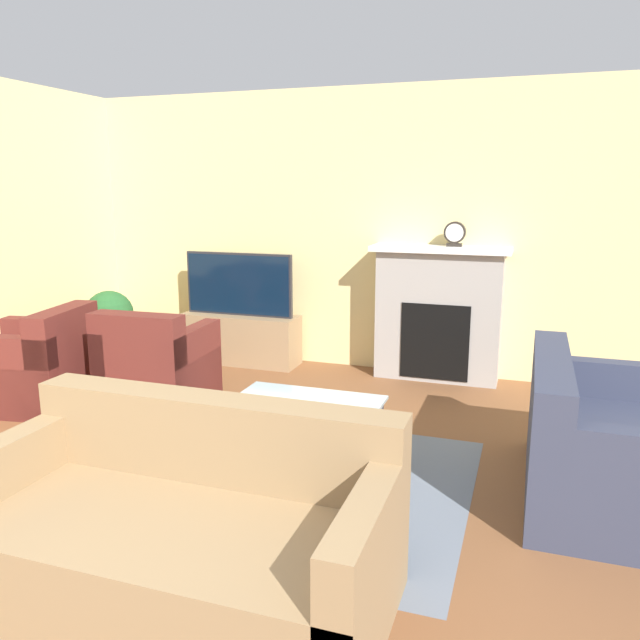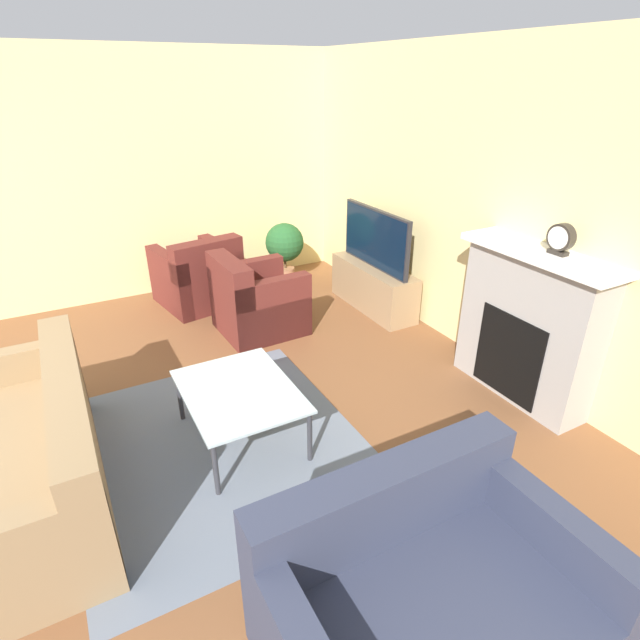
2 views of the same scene
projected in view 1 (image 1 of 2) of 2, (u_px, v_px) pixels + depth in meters
wall_back at (365, 232)px, 6.05m from camera, size 8.75×0.06×2.70m
area_rug at (291, 481)px, 3.84m from camera, size 2.16×1.94×0.00m
fireplace at (438, 311)px, 5.77m from camera, size 1.25×0.38×1.25m
tv_stand at (240, 339)px, 6.39m from camera, size 1.21×0.38×0.50m
tv at (239, 284)px, 6.27m from camera, size 1.14×0.06×0.63m
couch_sectional at (183, 536)px, 2.71m from camera, size 1.84×0.93×0.82m
couch_loveseat at (609, 452)px, 3.57m from camera, size 0.98×1.40×0.82m
armchair_by_window at (35, 370)px, 5.14m from camera, size 0.97×0.93×0.82m
armchair_accent at (157, 369)px, 5.14m from camera, size 0.78×0.83×0.82m
coffee_table at (301, 411)px, 3.94m from camera, size 0.96×0.74×0.42m
potted_plant at (110, 318)px, 6.19m from camera, size 0.47×0.47×0.77m
mantel_clock at (455, 234)px, 5.59m from camera, size 0.19×0.07×0.22m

